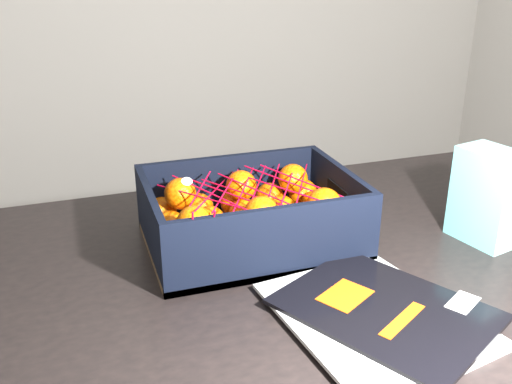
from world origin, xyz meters
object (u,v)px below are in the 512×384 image
object	(u,v)px
table	(319,306)
magazine_stack	(378,314)
retail_carton	(488,196)
produce_crate	(251,223)

from	to	relation	value
table	magazine_stack	bearing A→B (deg)	-90.33
table	retail_carton	size ratio (longest dim) A/B	7.17
table	magazine_stack	xyz separation A→B (m)	(-0.00, -0.19, 0.11)
produce_crate	table	bearing A→B (deg)	-41.85
magazine_stack	produce_crate	size ratio (longest dim) A/B	0.96
magazine_stack	retail_carton	world-z (taller)	retail_carton
table	produce_crate	distance (m)	0.19
produce_crate	retail_carton	distance (m)	0.42
table	produce_crate	xyz separation A→B (m)	(-0.10, 0.09, 0.14)
retail_carton	magazine_stack	bearing A→B (deg)	-164.76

